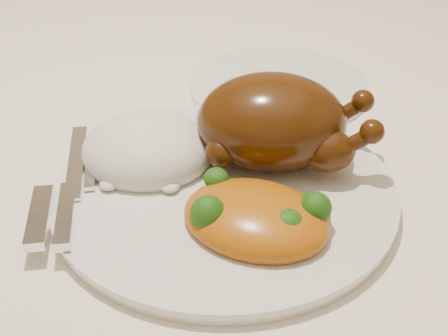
# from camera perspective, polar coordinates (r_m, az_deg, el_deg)

# --- Properties ---
(dining_table) EXTENTS (1.60, 0.90, 0.76)m
(dining_table) POSITION_cam_1_polar(r_m,az_deg,el_deg) (0.79, -4.49, -0.54)
(dining_table) COLOR brown
(dining_table) RESTS_ON floor
(tablecloth) EXTENTS (1.73, 1.03, 0.18)m
(tablecloth) POSITION_cam_1_polar(r_m,az_deg,el_deg) (0.75, -4.74, 4.05)
(tablecloth) COLOR white
(tablecloth) RESTS_ON dining_table
(dinner_plate) EXTENTS (0.38, 0.38, 0.01)m
(dinner_plate) POSITION_cam_1_polar(r_m,az_deg,el_deg) (0.57, -0.00, -2.20)
(dinner_plate) COLOR white
(dinner_plate) RESTS_ON tablecloth
(side_plate) EXTENTS (0.26, 0.26, 0.01)m
(side_plate) POSITION_cam_1_polar(r_m,az_deg,el_deg) (0.77, 5.01, 7.49)
(side_plate) COLOR white
(side_plate) RESTS_ON tablecloth
(roast_chicken) EXTENTS (0.18, 0.12, 0.09)m
(roast_chicken) POSITION_cam_1_polar(r_m,az_deg,el_deg) (0.59, 4.77, 4.22)
(roast_chicken) COLOR #472407
(roast_chicken) RESTS_ON dinner_plate
(rice_mound) EXTENTS (0.14, 0.12, 0.07)m
(rice_mound) POSITION_cam_1_polar(r_m,az_deg,el_deg) (0.60, -7.01, 1.59)
(rice_mound) COLOR white
(rice_mound) RESTS_ON dinner_plate
(mac_and_cheese) EXTENTS (0.15, 0.13, 0.05)m
(mac_and_cheese) POSITION_cam_1_polar(r_m,az_deg,el_deg) (0.52, 3.59, -4.48)
(mac_and_cheese) COLOR #B04E0B
(mac_and_cheese) RESTS_ON dinner_plate
(cutlery) EXTENTS (0.06, 0.19, 0.01)m
(cutlery) POSITION_cam_1_polar(r_m,az_deg,el_deg) (0.57, -14.45, -2.58)
(cutlery) COLOR silver
(cutlery) RESTS_ON dinner_plate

